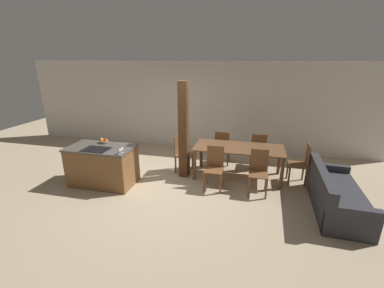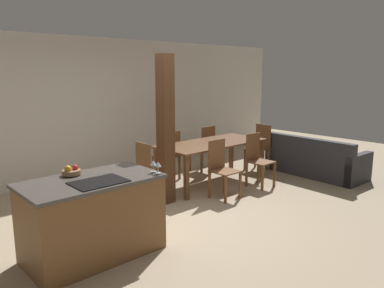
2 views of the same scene
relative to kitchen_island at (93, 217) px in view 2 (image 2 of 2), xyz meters
name	(u,v)px [view 2 (image 2 of 2)]	position (x,y,z in m)	size (l,w,h in m)	color
ground_plane	(171,216)	(1.39, 0.32, -0.45)	(16.00, 16.00, 0.00)	tan
wall_back	(79,109)	(1.39, 3.04, 0.90)	(11.20, 0.08, 2.70)	silver
kitchen_island	(93,217)	(0.00, 0.00, 0.00)	(1.48, 0.84, 0.91)	brown
fruit_bowl	(71,171)	(-0.09, 0.28, 0.49)	(0.21, 0.21, 0.11)	#99704C
wine_glass_near	(158,164)	(0.66, -0.34, 0.56)	(0.08, 0.08, 0.14)	silver
wine_glass_middle	(153,163)	(0.66, -0.25, 0.56)	(0.08, 0.08, 0.14)	silver
dining_table	(212,147)	(3.00, 1.08, 0.23)	(2.11, 0.93, 0.77)	brown
dining_chair_near_left	(222,168)	(2.53, 0.39, 0.05)	(0.40, 0.40, 0.95)	brown
dining_chair_near_right	(258,159)	(3.48, 0.39, 0.05)	(0.40, 0.40, 0.95)	brown
dining_chair_far_left	(169,154)	(2.53, 1.77, 0.05)	(0.40, 0.40, 0.95)	brown
dining_chair_far_right	(204,148)	(3.48, 1.77, 0.05)	(0.40, 0.40, 0.95)	brown
dining_chair_head_end	(149,170)	(1.57, 1.08, 0.05)	(0.40, 0.40, 0.95)	brown
dining_chair_foot_end	(260,146)	(4.43, 1.08, 0.05)	(0.40, 0.40, 0.95)	brown
couch	(314,161)	(4.92, 0.07, -0.18)	(0.88, 1.95, 0.79)	#2D2D33
timber_post	(166,130)	(1.71, 0.83, 0.71)	(0.21, 0.21, 2.31)	#4C2D19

